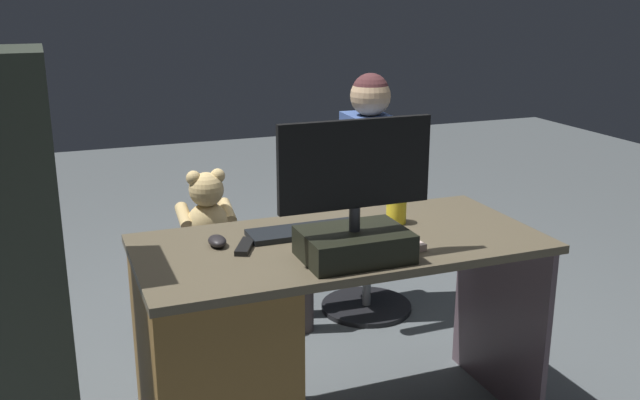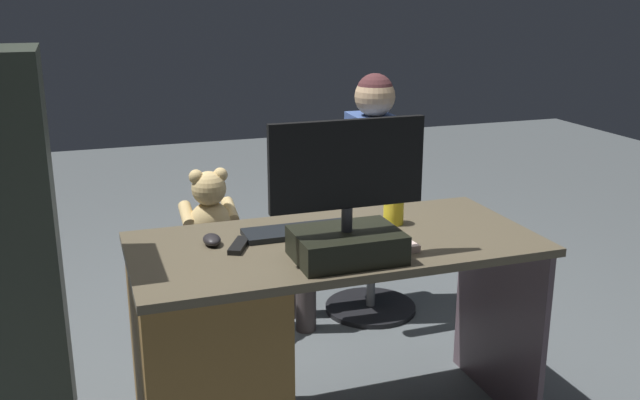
% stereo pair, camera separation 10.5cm
% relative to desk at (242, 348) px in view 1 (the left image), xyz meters
% --- Properties ---
extents(ground_plane, '(10.00, 10.00, 0.00)m').
position_rel_desk_xyz_m(ground_plane, '(-0.37, -0.43, -0.40)').
color(ground_plane, '#53595C').
extents(desk, '(1.41, 0.67, 0.75)m').
position_rel_desk_xyz_m(desk, '(0.00, 0.00, 0.00)').
color(desk, brown).
rests_on(desk, ground_plane).
extents(monitor, '(0.51, 0.25, 0.46)m').
position_rel_desk_xyz_m(monitor, '(-0.34, 0.18, 0.48)').
color(monitor, black).
rests_on(monitor, desk).
extents(keyboard, '(0.42, 0.14, 0.02)m').
position_rel_desk_xyz_m(keyboard, '(-0.28, -0.11, 0.36)').
color(keyboard, black).
rests_on(keyboard, desk).
extents(computer_mouse, '(0.06, 0.10, 0.04)m').
position_rel_desk_xyz_m(computer_mouse, '(0.05, -0.09, 0.36)').
color(computer_mouse, black).
rests_on(computer_mouse, desk).
extents(cup, '(0.08, 0.08, 0.09)m').
position_rel_desk_xyz_m(cup, '(-0.63, -0.10, 0.39)').
color(cup, yellow).
rests_on(cup, desk).
extents(tv_remote, '(0.11, 0.15, 0.02)m').
position_rel_desk_xyz_m(tv_remote, '(-0.03, -0.03, 0.36)').
color(tv_remote, black).
rests_on(tv_remote, desk).
extents(notebook_binder, '(0.24, 0.32, 0.02)m').
position_rel_desk_xyz_m(notebook_binder, '(-0.47, 0.07, 0.36)').
color(notebook_binder, beige).
rests_on(notebook_binder, desk).
extents(office_chair_teddy, '(0.43, 0.43, 0.46)m').
position_rel_desk_xyz_m(office_chair_teddy, '(-0.08, -0.88, -0.13)').
color(office_chair_teddy, black).
rests_on(office_chair_teddy, ground_plane).
extents(teddy_bear, '(0.26, 0.26, 0.36)m').
position_rel_desk_xyz_m(teddy_bear, '(-0.08, -0.89, 0.22)').
color(teddy_bear, '#DBBA7A').
rests_on(teddy_bear, office_chair_teddy).
extents(visitor_chair, '(0.46, 0.46, 0.46)m').
position_rel_desk_xyz_m(visitor_chair, '(-0.90, -0.92, -0.15)').
color(visitor_chair, black).
rests_on(visitor_chair, ground_plane).
extents(person, '(0.55, 0.49, 1.21)m').
position_rel_desk_xyz_m(person, '(-0.82, -0.92, 0.31)').
color(person, '#415A98').
rests_on(person, ground_plane).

